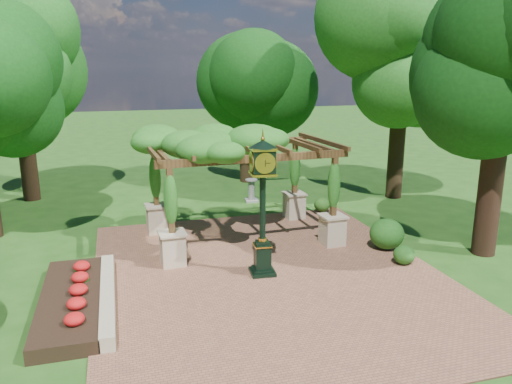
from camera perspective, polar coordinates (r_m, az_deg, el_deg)
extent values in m
plane|color=#1E4714|center=(14.08, 2.85, -11.15)|extent=(120.00, 120.00, 0.00)
cube|color=brown|center=(14.94, 1.60, -9.51)|extent=(10.00, 12.00, 0.04)
cube|color=#C6B793|center=(13.83, -16.60, -11.35)|extent=(0.35, 5.00, 0.40)
cube|color=red|center=(13.90, -20.38, -11.63)|extent=(1.50, 5.00, 0.36)
cube|color=black|center=(15.00, 0.73, -9.10)|extent=(0.77, 0.77, 0.11)
cube|color=black|center=(14.81, 0.74, -7.39)|extent=(0.48, 0.48, 0.80)
cube|color=gold|center=(14.68, 0.74, -6.09)|extent=(0.54, 0.54, 0.04)
cylinder|color=black|center=(14.32, 0.76, -1.73)|extent=(0.19, 0.19, 2.05)
cube|color=black|center=(14.01, 0.77, 3.55)|extent=(0.67, 0.67, 0.63)
cylinder|color=beige|center=(13.71, 1.06, 3.30)|extent=(0.54, 0.07, 0.54)
cone|color=black|center=(13.93, 0.78, 5.53)|extent=(0.86, 0.86, 0.22)
sphere|color=gold|center=(13.91, 0.78, 6.08)|extent=(0.13, 0.13, 0.13)
cube|color=beige|center=(15.71, -9.50, -6.46)|extent=(0.75, 0.75, 0.99)
cube|color=#52381C|center=(15.23, -9.74, -0.92)|extent=(0.19, 0.19, 2.04)
cube|color=beige|center=(17.40, 8.71, -4.37)|extent=(0.75, 0.75, 0.99)
cube|color=#52381C|center=(16.97, 8.91, 0.67)|extent=(0.19, 0.19, 2.04)
cube|color=beige|center=(18.81, -11.23, -3.05)|extent=(0.75, 0.75, 0.99)
cube|color=#52381C|center=(18.41, -11.46, 1.62)|extent=(0.19, 0.19, 2.04)
cube|color=beige|center=(20.24, 4.38, -1.58)|extent=(0.75, 0.75, 0.99)
cube|color=#52381C|center=(19.87, 4.47, 2.78)|extent=(0.19, 0.19, 2.04)
cube|color=#52381C|center=(15.65, 0.09, 3.84)|extent=(6.39, 0.51, 0.24)
cube|color=#52381C|center=(18.76, -3.24, 5.55)|extent=(6.39, 0.51, 0.24)
ellipsoid|color=#24631C|center=(17.15, -1.73, 5.76)|extent=(6.60, 4.31, 1.10)
cube|color=gray|center=(22.83, -0.52, -0.96)|extent=(0.62, 0.62, 0.10)
cylinder|color=gray|center=(22.72, -0.52, 0.19)|extent=(0.32, 0.32, 0.94)
cylinder|color=gray|center=(22.60, -0.53, 1.40)|extent=(0.59, 0.59, 0.05)
ellipsoid|color=#215719|center=(16.26, 16.56, -6.89)|extent=(0.73, 0.73, 0.60)
ellipsoid|color=#205818|center=(17.36, 14.72, -4.65)|extent=(1.23, 1.23, 1.03)
ellipsoid|color=#285919|center=(21.24, 7.55, -1.46)|extent=(0.81, 0.81, 0.59)
cylinder|color=black|center=(25.08, -24.59, 3.16)|extent=(0.74, 0.74, 3.56)
ellipsoid|color=#1D5D1A|center=(24.72, -25.71, 13.63)|extent=(4.84, 4.84, 5.61)
cylinder|color=#332414|center=(26.58, -1.06, 4.40)|extent=(0.74, 0.74, 3.00)
ellipsoid|color=#0F3B0E|center=(26.20, -1.10, 12.77)|extent=(4.60, 4.60, 4.74)
cylinder|color=black|center=(24.13, 15.68, 3.76)|extent=(0.73, 0.73, 3.74)
ellipsoid|color=#21601B|center=(23.78, 16.48, 15.25)|extent=(5.03, 5.03, 5.90)
cylinder|color=black|center=(17.74, 25.08, -0.76)|extent=(0.75, 0.75, 3.71)
ellipsoid|color=#0D360D|center=(17.25, 26.79, 14.78)|extent=(5.22, 5.22, 5.86)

